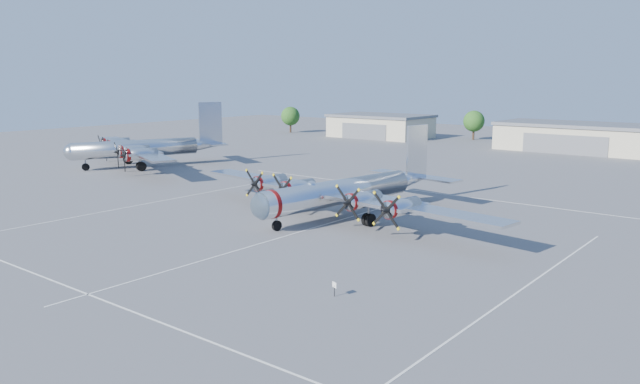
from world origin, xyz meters
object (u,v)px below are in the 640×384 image
Objects in this scene: bomber_west at (145,167)px; info_placard at (334,286)px; hangar_west at (381,126)px; tree_west at (474,121)px; main_bomber_b29 at (346,216)px; hangar_center at (576,137)px; tree_far_west at (290,116)px.

bomber_west is 66.58m from info_placard.
info_placard is at bearing -58.39° from hangar_west.
bomber_west reaches higher than info_placard.
hangar_west is at bearing -158.11° from tree_west.
info_placard is at bearing -3.51° from bomber_west.
tree_west is at bearing 114.26° from main_bomber_b29.
tree_west is (20.00, 8.04, 1.51)m from hangar_west.
main_bomber_b29 is (-0.69, -74.25, -2.71)m from hangar_center.
tree_far_west is 0.17× the size of main_bomber_b29.
main_bomber_b29 is at bearing -90.53° from hangar_center.
bomber_west is at bearing -106.77° from tree_west.
hangar_west reaches higher than main_bomber_b29.
tree_far_west reaches higher than hangar_center.
tree_far_west is 1.00× the size of tree_west.
tree_far_west is at bearing -176.76° from hangar_center.
hangar_west is 45.00m from hangar_center.
hangar_center is 0.75× the size of bomber_west.
tree_far_west is 98.80m from main_bomber_b29.
tree_far_west is at bearing -170.99° from hangar_west.
tree_west is 6.86× the size of info_placard.
main_bomber_b29 reaches higher than info_placard.
tree_far_west is 6.86× the size of info_placard.
info_placard is at bearing -47.77° from main_bomber_b29.
hangar_center reaches higher than bomber_west.
main_bomber_b29 is at bearing -45.40° from tree_far_west.
info_placard is (82.93, -90.16, -3.54)m from tree_far_west.
info_placard is (13.62, -19.87, 0.68)m from main_bomber_b29.
hangar_center is 74.30m from main_bomber_b29.
info_placard is at bearing -47.39° from tree_far_west.
tree_west reaches higher than hangar_west.
tree_far_west reaches higher than info_placard.
tree_far_west is at bearing 142.40° from main_bomber_b29.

